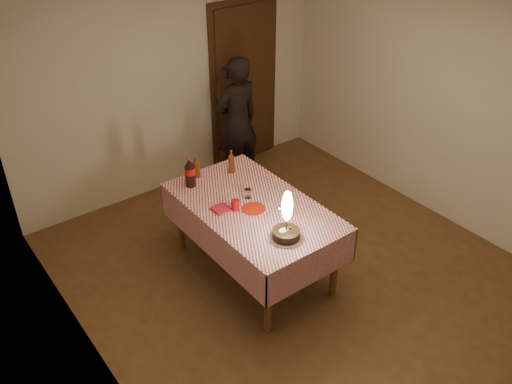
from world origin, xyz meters
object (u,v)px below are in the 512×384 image
Objects in this scene: birthday_cake at (287,225)px; clear_cup at (248,193)px; red_cup at (235,205)px; dining_table at (253,214)px; photographer at (237,122)px; amber_bottle_left at (196,167)px; red_plate at (254,209)px; cola_bottle at (190,172)px; amber_bottle_right at (231,162)px.

birthday_cake is 5.25× the size of clear_cup.
red_cup reaches higher than clear_cup.
photographer is (0.89, 1.50, 0.14)m from dining_table.
birthday_cake is 1.33m from amber_bottle_left.
birthday_cake is 0.53m from red_plate.
photographer is (1.17, 0.86, -0.12)m from cola_bottle.
amber_bottle_right is 1.13m from photographer.
dining_table is 0.20m from clear_cup.
dining_table is at bearing 59.78° from red_plate.
red_plate is at bearing -120.54° from photographer.
clear_cup is at bearing -107.06° from amber_bottle_right.
birthday_cake is 1.24m from cola_bottle.
birthday_cake is (-0.07, -0.58, 0.24)m from dining_table.
birthday_cake is 0.72m from clear_cup.
red_cup is at bearing -155.88° from clear_cup.
red_cup is (-0.14, 0.10, 0.05)m from red_plate.
clear_cup is (0.04, 0.13, 0.15)m from dining_table.
cola_bottle reaches higher than red_plate.
birthday_cake reaches higher than amber_bottle_left.
amber_bottle_right is (0.19, 0.62, 0.22)m from dining_table.
photographer is at bearing 59.44° from dining_table.
dining_table is 0.13m from red_plate.
amber_bottle_left is (0.14, 0.11, -0.03)m from cola_bottle.
red_plate reaches higher than dining_table.
red_plate is 0.21m from clear_cup.
cola_bottle is 1.25× the size of amber_bottle_right.
dining_table is 5.42× the size of cola_bottle.
cola_bottle is (-0.21, 1.22, 0.02)m from birthday_cake.
clear_cup is at bearing 68.52° from red_plate.
clear_cup is at bearing -57.62° from cola_bottle.
clear_cup is 1.61m from photographer.
amber_bottle_right is at bearing -22.50° from amber_bottle_left.
photographer reaches higher than red_plate.
red_cup is 0.06× the size of photographer.
cola_bottle reaches higher than clear_cup.
dining_table is at bearing -120.56° from photographer.
clear_cup is 0.28× the size of cola_bottle.
photographer is at bearing 51.79° from amber_bottle_right.
cola_bottle is at bearing 176.75° from amber_bottle_right.
dining_table is 0.63m from birthday_cake.
amber_bottle_left is at bearing -143.97° from photographer.
amber_bottle_left is at bearing 97.58° from red_plate.
amber_bottle_left is (-0.07, 1.33, -0.02)m from birthday_cake.
amber_bottle_left reaches higher than dining_table.
red_plate is 0.72m from amber_bottle_right.
amber_bottle_left is (-0.11, 0.81, 0.11)m from red_plate.
photographer reaches higher than amber_bottle_left.
birthday_cake is at bearing -102.50° from amber_bottle_right.
red_plate is at bearing -108.34° from amber_bottle_right.
cola_bottle is at bearing 113.65° from dining_table.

